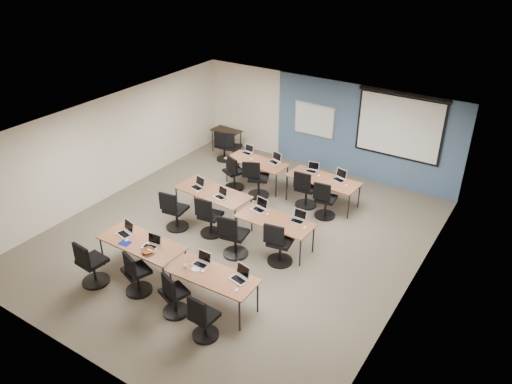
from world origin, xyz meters
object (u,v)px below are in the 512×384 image
Objects in this scene: training_table_front_right at (213,277)px; task_chair_6 at (234,239)px; training_table_back_right at (323,180)px; task_chair_0 at (91,267)px; task_chair_4 at (174,213)px; laptop_4 at (198,185)px; task_chair_9 at (257,182)px; spare_chair_b at (223,148)px; laptop_6 at (260,207)px; task_chair_11 at (325,203)px; task_chair_2 at (173,297)px; laptop_1 at (152,244)px; task_chair_10 at (305,192)px; laptop_7 at (298,218)px; task_chair_7 at (279,247)px; laptop_3 at (240,276)px; laptop_2 at (202,261)px; spare_chair_a at (232,150)px; training_table_mid_right at (275,222)px; task_chair_3 at (203,321)px; training_table_mid_left at (213,193)px; laptop_0 at (126,231)px; projector_screen at (400,123)px; laptop_5 at (221,195)px; training_table_back_left at (257,163)px; whiteboard at (314,120)px; task_chair_8 at (234,175)px; utility_table at (226,133)px; task_chair_1 at (136,276)px; laptop_10 at (312,169)px; laptop_8 at (248,151)px; laptop_11 at (340,177)px; training_table_front_left at (142,244)px; task_chair_5 at (209,220)px.

training_table_front_right is 1.65× the size of task_chair_6.
task_chair_0 reaches higher than training_table_back_right.
laptop_4 is at bearing 80.13° from task_chair_4.
task_chair_9 reaches higher than spare_chair_b.
task_chair_11 is (0.89, 1.59, -0.38)m from laptop_6.
laptop_1 is at bearing 168.15° from task_chair_2.
task_chair_10 reaches higher than spare_chair_b.
task_chair_7 reaches higher than laptop_7.
laptop_7 is (2.84, -0.03, -0.00)m from laptop_4.
laptop_3 is 0.99× the size of laptop_4.
laptop_2 is 6.19m from spare_chair_a.
task_chair_3 reaches higher than training_table_mid_right.
training_table_mid_left is 3.56m from task_chair_2.
laptop_0 is at bearing -98.73° from spare_chair_a.
projector_screen is 4.08m from task_chair_9.
laptop_5 is at bearing -54.79° from spare_chair_b.
training_table_mid_right is 1.66× the size of task_chair_9.
laptop_3 is (2.52, -4.47, 0.11)m from training_table_back_left.
task_chair_3 is (1.67, -7.45, -1.05)m from whiteboard.
training_table_back_right is at bearing 42.71° from task_chair_4.
whiteboard is 6.75m from laptop_3.
task_chair_8 is 1.09× the size of utility_table.
training_table_front_right is 4.70m from training_table_back_right.
whiteboard is 7.71m from task_chair_3.
laptop_10 is (1.04, 5.48, 0.37)m from task_chair_1.
training_table_mid_left is 2.45m from laptop_8.
laptop_11 is (-0.00, 5.68, 0.40)m from task_chair_3.
training_table_front_right is 5.00× the size of laptop_0.
task_chair_10 is (1.70, -0.34, -0.26)m from training_table_back_left.
training_table_back_left is at bearing 110.58° from laptop_2.
training_table_back_right is 4.88m from laptop_1.
laptop_6 reaches higher than training_table_back_right.
training_table_front_left is at bearing -108.34° from laptop_6.
task_chair_9 reaches higher than task_chair_0.
task_chair_0 is at bearing -140.23° from laptop_1.
utility_table is at bearing 138.68° from laptop_5.
training_table_mid_right is at bearing -86.67° from task_chair_10.
task_chair_0 is at bearing -126.98° from task_chair_11.
training_table_front_left is at bearing -81.20° from laptop_5.
projector_screen is 7.22m from laptop_1.
laptop_3 is at bearing -55.41° from laptop_6.
training_table_mid_left is 1.43m from laptop_6.
training_table_front_right and training_table_back_right have the same top height.
task_chair_10 is at bearing 66.55° from laptop_1.
laptop_11 is at bearing -8.34° from spare_chair_b.
task_chair_5 is 1.03m from task_chair_6.
task_chair_10 is at bearing 55.03° from task_chair_5.
task_chair_9 is at bearing 104.85° from laptop_5.
training_table_mid_left is (-3.16, -4.04, -1.20)m from projector_screen.
task_chair_4 reaches higher than laptop_4.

